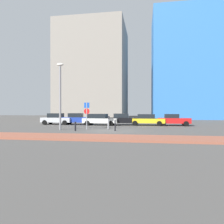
# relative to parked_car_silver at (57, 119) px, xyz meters

# --- Properties ---
(ground_plane) EXTENTS (120.00, 120.00, 0.00)m
(ground_plane) POSITION_rel_parked_car_silver_xyz_m (8.78, -7.67, -0.78)
(ground_plane) COLOR #4C4947
(sidewalk_brick) EXTENTS (40.00, 3.01, 0.14)m
(sidewalk_brick) POSITION_rel_parked_car_silver_xyz_m (8.78, -13.32, -0.71)
(sidewalk_brick) COLOR #93513D
(sidewalk_brick) RESTS_ON ground
(parked_car_silver) EXTENTS (4.29, 2.05, 1.56)m
(parked_car_silver) POSITION_rel_parked_car_silver_xyz_m (0.00, 0.00, 0.00)
(parked_car_silver) COLOR #B7BABF
(parked_car_silver) RESTS_ON ground
(parked_car_blue) EXTENTS (4.19, 2.10, 1.58)m
(parked_car_blue) POSITION_rel_parked_car_silver_xyz_m (2.87, 0.28, 0.01)
(parked_car_blue) COLOR #1E389E
(parked_car_blue) RESTS_ON ground
(parked_car_white) EXTENTS (4.63, 2.16, 1.51)m
(parked_car_white) POSITION_rel_parked_car_silver_xyz_m (6.21, -0.46, 0.01)
(parked_car_white) COLOR white
(parked_car_white) RESTS_ON ground
(parked_car_black) EXTENTS (4.27, 2.22, 1.54)m
(parked_car_black) POSITION_rel_parked_car_silver_xyz_m (9.31, 0.22, 0.00)
(parked_car_black) COLOR black
(parked_car_black) RESTS_ON ground
(parked_car_yellow) EXTENTS (4.63, 2.25, 1.47)m
(parked_car_yellow) POSITION_rel_parked_car_silver_xyz_m (12.41, 0.18, -0.02)
(parked_car_yellow) COLOR gold
(parked_car_yellow) RESTS_ON ground
(parked_car_red) EXTENTS (4.04, 1.98, 1.50)m
(parked_car_red) POSITION_rel_parked_car_silver_xyz_m (15.74, 0.09, -0.02)
(parked_car_red) COLOR red
(parked_car_red) RESTS_ON ground
(parking_sign_post) EXTENTS (0.60, 0.10, 2.79)m
(parking_sign_post) POSITION_rel_parked_car_silver_xyz_m (6.22, -6.72, 0.97)
(parking_sign_post) COLOR gray
(parking_sign_post) RESTS_ON ground
(parking_meter) EXTENTS (0.18, 0.14, 1.37)m
(parking_meter) POSITION_rel_parked_car_silver_xyz_m (8.42, -6.18, 0.11)
(parking_meter) COLOR #4C4C51
(parking_meter) RESTS_ON ground
(street_lamp) EXTENTS (0.70, 0.36, 6.69)m
(street_lamp) POSITION_rel_parked_car_silver_xyz_m (3.76, -7.71, 3.18)
(street_lamp) COLOR gray
(street_lamp) RESTS_ON ground
(traffic_bollard_near) EXTENTS (0.17, 0.17, 1.04)m
(traffic_bollard_near) POSITION_rel_parked_car_silver_xyz_m (8.28, -5.56, -0.26)
(traffic_bollard_near) COLOR #B7B7BC
(traffic_bollard_near) RESTS_ON ground
(traffic_bollard_mid) EXTENTS (0.12, 0.12, 1.08)m
(traffic_bollard_mid) POSITION_rel_parked_car_silver_xyz_m (9.35, -7.94, -0.24)
(traffic_bollard_mid) COLOR black
(traffic_bollard_mid) RESTS_ON ground
(traffic_bollard_far) EXTENTS (0.15, 0.15, 0.89)m
(traffic_bollard_far) POSITION_rel_parked_car_silver_xyz_m (5.61, -8.50, -0.34)
(traffic_bollard_far) COLOR black
(traffic_bollard_far) RESTS_ON ground
(building_colorful_midrise) EXTENTS (14.32, 13.23, 24.93)m
(building_colorful_midrise) POSITION_rel_parked_car_silver_xyz_m (21.06, 24.59, 11.68)
(building_colorful_midrise) COLOR #3372BF
(building_colorful_midrise) RESTS_ON ground
(building_under_construction) EXTENTS (15.05, 14.36, 21.65)m
(building_under_construction) POSITION_rel_parked_car_silver_xyz_m (0.10, 20.72, 10.04)
(building_under_construction) COLOR gray
(building_under_construction) RESTS_ON ground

